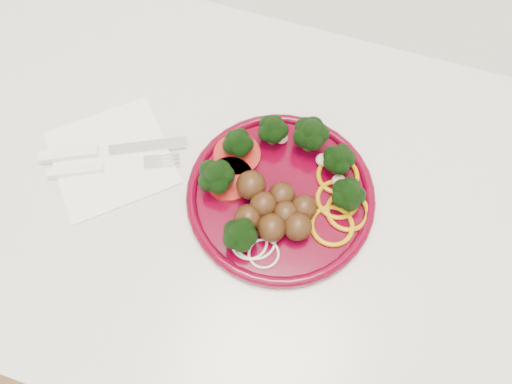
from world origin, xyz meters
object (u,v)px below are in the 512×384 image
(fork, at_px, (91,169))
(plate, at_px, (280,189))
(napkin, at_px, (111,158))
(knife, at_px, (94,152))

(fork, bearing_deg, plate, -15.86)
(napkin, height_order, fork, fork)
(knife, xyz_separation_m, fork, (0.01, -0.02, -0.00))
(napkin, bearing_deg, fork, -120.56)
(plate, bearing_deg, napkin, -175.33)
(plate, bearing_deg, fork, -169.73)
(plate, height_order, knife, plate)
(napkin, relative_size, fork, 0.92)
(plate, relative_size, napkin, 1.63)
(napkin, distance_m, knife, 0.02)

